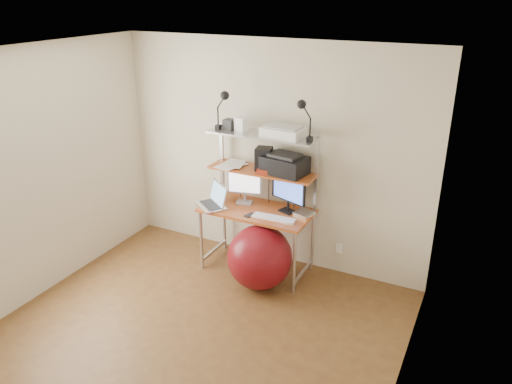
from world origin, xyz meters
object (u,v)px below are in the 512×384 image
monitor_silver (245,184)px  exercise_ball (260,257)px  monitor_black (288,191)px  laptop (214,201)px  printer (285,164)px

monitor_silver → exercise_ball: bearing=-61.1°
monitor_silver → exercise_ball: monitor_silver is taller
monitor_black → laptop: monitor_black is taller
printer → exercise_ball: 1.01m
monitor_black → printer: printer is taller
monitor_black → exercise_ball: monitor_black is taller
laptop → printer: bearing=56.3°
monitor_silver → exercise_ball: 0.84m
laptop → printer: size_ratio=0.94×
monitor_silver → monitor_black: 0.52m
printer → monitor_silver: bearing=-166.4°
monitor_black → exercise_ball: bearing=-89.0°
monitor_silver → monitor_black: (0.52, 0.01, -0.00)m
printer → laptop: bearing=-151.1°
monitor_silver → printer: bearing=-9.7°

